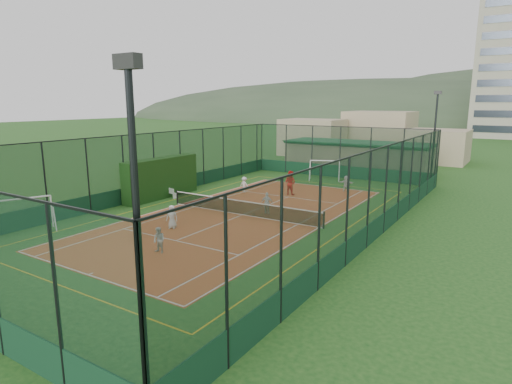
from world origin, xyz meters
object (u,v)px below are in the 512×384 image
floodlight_ne (434,140)px  child_near_left (172,217)px  child_far_right (267,203)px  clubhouse (357,156)px  child_far_back (346,183)px  coach (290,183)px  futsal_goal_near (25,215)px  floodlight_se (139,253)px  child_near_right (159,240)px  futsal_goal_far (325,170)px  child_near_mid (137,226)px  white_bench (170,192)px  child_far_left (244,185)px

floodlight_ne → child_near_left: (-10.42, -21.33, -3.42)m
floodlight_ne → child_far_right: size_ratio=5.78×
clubhouse → child_far_back: bearing=-74.8°
child_far_back → coach: (-3.34, -3.63, 0.30)m
futsal_goal_near → clubhouse: bearing=8.0°
floodlight_se → child_near_right: size_ratio=6.35×
floodlight_se → child_far_back: floodlight_se is taller
child_far_right → child_far_back: (1.83, 9.75, -0.05)m
clubhouse → child_far_right: size_ratio=10.66×
futsal_goal_far → child_near_right: 23.34m
child_near_mid → child_far_right: size_ratio=0.95×
white_bench → child_far_left: 6.05m
futsal_goal_near → coach: 18.91m
floodlight_ne → child_near_left: size_ratio=5.98×
child_near_mid → futsal_goal_far: bearing=89.1°
futsal_goal_near → child_near_mid: futsal_goal_near is taller
clubhouse → child_far_left: size_ratio=11.71×
white_bench → child_near_right: 12.79m
clubhouse → futsal_goal_near: clubhouse is taller
futsal_goal_far → child_far_back: size_ratio=2.14×
child_near_left → child_far_back: size_ratio=1.04×
futsal_goal_far → futsal_goal_near: bearing=-128.9°
child_near_mid → child_far_left: size_ratio=1.04×
floodlight_se → child_near_left: floodlight_se is taller
child_far_right → futsal_goal_near: bearing=35.7°
futsal_goal_far → child_near_left: futsal_goal_far is taller
child_near_left → child_far_right: child_far_right is taller
white_bench → coach: (7.46, 5.91, 0.57)m
futsal_goal_near → child_near_mid: 6.88m
floodlight_se → floodlight_ne: 33.20m
clubhouse → child_far_right: 20.85m
child_near_left → child_far_left: (-2.10, 10.77, -0.04)m
white_bench → coach: size_ratio=0.76×
child_near_left → child_far_back: 16.40m
floodlight_se → child_far_right: size_ratio=5.78×
clubhouse → child_near_right: bearing=-88.8°
floodlight_ne → child_far_back: bearing=-134.8°
child_far_back → child_near_left: bearing=62.0°
floodlight_se → child_near_right: bearing=133.6°
futsal_goal_far → child_far_left: bearing=-130.8°
child_near_left → floodlight_ne: bearing=40.5°
white_bench → child_far_back: child_far_back is taller
floodlight_se → child_near_mid: size_ratio=6.10×
floodlight_se → white_bench: bearing=132.3°
floodlight_ne → child_near_right: (-7.99, -24.82, -3.47)m
clubhouse → child_near_mid: size_ratio=11.23×
floodlight_se → floodlight_ne: size_ratio=1.00×
child_far_left → futsal_goal_near: bearing=76.2°
child_near_left → child_far_left: size_ratio=1.06×
coach → child_near_mid: bearing=88.0°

